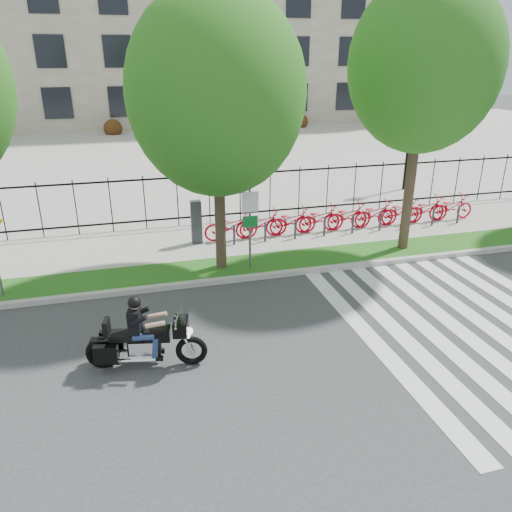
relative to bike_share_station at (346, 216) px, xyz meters
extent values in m
plane|color=#333335|center=(-4.72, -7.20, -0.65)|extent=(120.00, 120.00, 0.00)
cube|color=#A8A69E|center=(-4.72, -3.10, -0.57)|extent=(60.00, 0.20, 0.15)
cube|color=#245B16|center=(-4.72, -2.25, -0.57)|extent=(60.00, 1.50, 0.15)
cube|color=gray|center=(-4.72, 0.25, -0.57)|extent=(60.00, 3.50, 0.15)
cube|color=gray|center=(-4.72, 17.80, -0.60)|extent=(80.00, 34.00, 0.10)
cube|color=gray|center=(-4.72, 37.80, 9.35)|extent=(60.00, 20.00, 20.00)
cylinder|color=black|center=(5.28, 4.80, 1.35)|extent=(0.14, 0.14, 4.00)
cylinder|color=black|center=(5.28, 4.80, 3.25)|extent=(0.06, 0.70, 0.70)
sphere|color=white|center=(4.93, 4.80, 3.35)|extent=(0.36, 0.36, 0.36)
sphere|color=white|center=(5.63, 4.80, 3.35)|extent=(0.36, 0.36, 0.36)
cylinder|color=#34291C|center=(-5.14, -2.25, 1.32)|extent=(0.32, 0.32, 3.63)
ellipsoid|color=#215F15|center=(-5.14, -2.25, 4.60)|extent=(4.88, 4.88, 5.61)
cylinder|color=#34291C|center=(1.09, -2.25, 1.71)|extent=(0.32, 0.32, 4.42)
ellipsoid|color=#215F15|center=(1.09, -2.25, 5.27)|extent=(4.50, 4.50, 5.17)
cube|color=#2D2D33|center=(-5.53, 0.00, 0.25)|extent=(0.35, 0.25, 1.50)
imported|color=red|center=(-4.33, 0.00, 0.00)|extent=(1.88, 0.66, 0.99)
cylinder|color=#2D2D33|center=(-4.33, -0.50, -0.15)|extent=(0.08, 0.08, 0.70)
imported|color=red|center=(-3.23, 0.00, 0.00)|extent=(1.88, 0.66, 0.99)
cylinder|color=#2D2D33|center=(-3.23, -0.50, -0.15)|extent=(0.08, 0.08, 0.70)
imported|color=red|center=(-2.13, 0.00, 0.00)|extent=(1.88, 0.66, 0.99)
cylinder|color=#2D2D33|center=(-2.13, -0.50, -0.15)|extent=(0.08, 0.08, 0.70)
imported|color=red|center=(-1.03, 0.00, 0.00)|extent=(1.88, 0.66, 0.99)
cylinder|color=#2D2D33|center=(-1.03, -0.50, -0.15)|extent=(0.08, 0.08, 0.70)
imported|color=red|center=(0.07, 0.00, 0.00)|extent=(1.88, 0.66, 0.99)
cylinder|color=#2D2D33|center=(0.07, -0.50, -0.15)|extent=(0.08, 0.08, 0.70)
imported|color=red|center=(1.17, 0.00, 0.00)|extent=(1.88, 0.66, 0.99)
cylinder|color=#2D2D33|center=(1.17, -0.50, -0.15)|extent=(0.08, 0.08, 0.70)
imported|color=red|center=(2.27, 0.00, 0.00)|extent=(1.88, 0.66, 0.99)
cylinder|color=#2D2D33|center=(2.27, -0.50, -0.15)|extent=(0.08, 0.08, 0.70)
imported|color=red|center=(3.37, 0.00, 0.00)|extent=(1.88, 0.66, 0.99)
cylinder|color=#2D2D33|center=(3.37, -0.50, -0.15)|extent=(0.08, 0.08, 0.70)
imported|color=red|center=(4.47, 0.00, 0.00)|extent=(1.88, 0.66, 0.99)
cylinder|color=#2D2D33|center=(4.47, -0.50, -0.15)|extent=(0.08, 0.08, 0.70)
cylinder|color=#59595B|center=(-4.32, -2.60, 0.75)|extent=(0.07, 0.07, 2.50)
cube|color=white|center=(-4.32, -2.64, 1.60)|extent=(0.50, 0.03, 0.60)
cube|color=#0C6626|center=(-4.32, -2.64, 1.00)|extent=(0.45, 0.03, 0.35)
torus|color=black|center=(-6.74, -6.94, -0.31)|extent=(0.69, 0.27, 0.68)
torus|color=black|center=(-8.58, -6.55, -0.31)|extent=(0.74, 0.30, 0.72)
cube|color=black|center=(-6.94, -6.90, 0.29)|extent=(0.40, 0.59, 0.30)
cube|color=#26262B|center=(-6.87, -6.91, 0.52)|extent=(0.25, 0.51, 0.30)
cube|color=silver|center=(-7.71, -6.73, -0.20)|extent=(0.65, 0.45, 0.40)
cube|color=black|center=(-7.42, -6.80, 0.12)|extent=(0.60, 0.44, 0.26)
cube|color=black|center=(-8.05, -6.66, 0.10)|extent=(0.75, 0.49, 0.14)
cube|color=black|center=(-8.44, -6.58, 0.32)|extent=(0.17, 0.35, 0.34)
cube|color=black|center=(-8.50, -6.87, -0.15)|extent=(0.52, 0.26, 0.40)
cube|color=black|center=(-8.37, -6.29, -0.15)|extent=(0.52, 0.26, 0.40)
cube|color=black|center=(-7.86, -6.70, 0.46)|extent=(0.31, 0.44, 0.51)
sphere|color=tan|center=(-7.83, -6.71, 0.84)|extent=(0.23, 0.23, 0.23)
sphere|color=black|center=(-7.83, -6.71, 0.88)|extent=(0.27, 0.27, 0.27)
camera|label=1|loc=(-7.79, -16.10, 5.61)|focal=35.00mm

